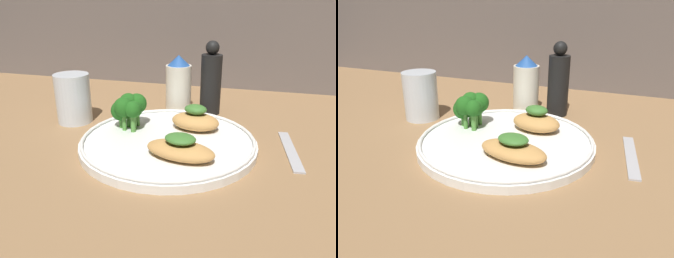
# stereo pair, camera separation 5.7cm
# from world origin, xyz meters

# --- Properties ---
(ground_plane) EXTENTS (1.80, 1.80, 0.01)m
(ground_plane) POSITION_xyz_m (0.00, 0.00, -0.01)
(ground_plane) COLOR #936D47
(plate) EXTENTS (0.31, 0.31, 0.02)m
(plate) POSITION_xyz_m (0.00, 0.00, 0.01)
(plate) COLOR white
(plate) RESTS_ON ground_plane
(grilled_meat_front) EXTENTS (0.12, 0.08, 0.04)m
(grilled_meat_front) POSITION_xyz_m (0.04, -0.06, 0.03)
(grilled_meat_front) COLOR tan
(grilled_meat_front) RESTS_ON plate
(grilled_meat_middle) EXTENTS (0.10, 0.08, 0.05)m
(grilled_meat_middle) POSITION_xyz_m (0.04, 0.06, 0.03)
(grilled_meat_middle) COLOR tan
(grilled_meat_middle) RESTS_ON plate
(broccoli_bunch) EXTENTS (0.06, 0.07, 0.07)m
(broccoli_bunch) POSITION_xyz_m (-0.09, 0.03, 0.06)
(broccoli_bunch) COLOR #4C8E38
(broccoli_bunch) RESTS_ON plate
(sauce_bottle) EXTENTS (0.06, 0.06, 0.13)m
(sauce_bottle) POSITION_xyz_m (-0.03, 0.20, 0.06)
(sauce_bottle) COLOR silver
(sauce_bottle) RESTS_ON ground_plane
(pepper_grinder) EXTENTS (0.05, 0.05, 0.16)m
(pepper_grinder) POSITION_xyz_m (0.04, 0.20, 0.07)
(pepper_grinder) COLOR black
(pepper_grinder) RESTS_ON ground_plane
(drinking_glass) EXTENTS (0.07, 0.07, 0.10)m
(drinking_glass) POSITION_xyz_m (-0.23, 0.07, 0.05)
(drinking_glass) COLOR silver
(drinking_glass) RESTS_ON ground_plane
(fork) EXTENTS (0.03, 0.16, 0.01)m
(fork) POSITION_xyz_m (0.21, 0.04, 0.00)
(fork) COLOR #B2B2B7
(fork) RESTS_ON ground_plane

